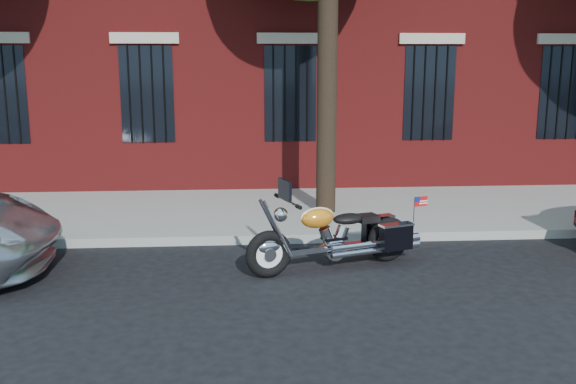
{
  "coord_description": "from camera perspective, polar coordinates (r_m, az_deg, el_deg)",
  "views": [
    {
      "loc": [
        -1.01,
        -8.63,
        2.92
      ],
      "look_at": [
        -0.35,
        0.8,
        0.96
      ],
      "focal_mm": 40.0,
      "sensor_mm": 36.0,
      "label": 1
    }
  ],
  "objects": [
    {
      "name": "curb",
      "position": [
        10.45,
        1.69,
        -4.09
      ],
      "size": [
        40.0,
        0.16,
        0.15
      ],
      "primitive_type": "cube",
      "color": "gray",
      "rests_on": "ground"
    },
    {
      "name": "ground",
      "position": [
        9.17,
        2.54,
        -6.89
      ],
      "size": [
        120.0,
        120.0,
        0.0
      ],
      "primitive_type": "plane",
      "color": "black",
      "rests_on": "ground"
    },
    {
      "name": "motorcycle",
      "position": [
        9.11,
        4.61,
        -4.05
      ],
      "size": [
        2.63,
        1.26,
        1.34
      ],
      "rotation": [
        0.0,
        0.0,
        0.32
      ],
      "color": "black",
      "rests_on": "ground"
    },
    {
      "name": "sidewalk",
      "position": [
        12.27,
        0.82,
        -1.7
      ],
      "size": [
        40.0,
        3.6,
        0.15
      ],
      "primitive_type": "cube",
      "color": "gray",
      "rests_on": "ground"
    }
  ]
}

